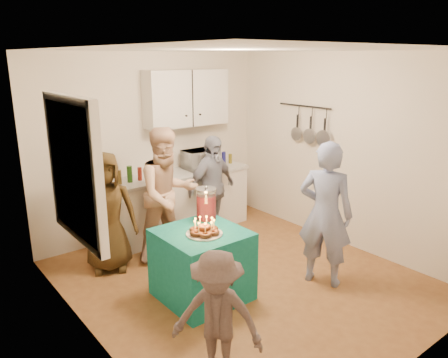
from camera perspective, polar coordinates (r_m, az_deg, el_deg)
floor at (r=5.28m, az=2.42°, el=-12.93°), size 4.00×4.00×0.00m
ceiling at (r=4.63m, az=2.81°, el=16.57°), size 4.00×4.00×0.00m
back_wall at (r=6.40m, az=-9.25°, el=4.43°), size 3.60×3.60×0.00m
left_wall at (r=3.91m, az=-17.82°, el=-3.41°), size 4.00×4.00×0.00m
right_wall at (r=6.10m, az=15.51°, el=3.50°), size 4.00×4.00×0.00m
window_night at (r=4.12m, az=-19.22°, el=1.07°), size 0.04×1.00×1.20m
counter at (r=6.47m, az=-6.06°, el=-3.31°), size 2.20×0.58×0.86m
countertop at (r=6.34m, az=-6.18°, el=0.58°), size 2.24×0.62×0.05m
upper_cabinet at (r=6.44m, az=-4.89°, el=10.49°), size 1.30×0.30×0.80m
pot_rack at (r=6.41m, az=10.23°, el=7.13°), size 0.12×1.00×0.60m
microwave at (r=6.53m, az=-3.05°, el=2.60°), size 0.52×0.36×0.28m
party_table at (r=4.77m, az=-2.90°, el=-11.07°), size 0.86×0.86×0.76m
donut_cake at (r=4.50m, az=-2.60°, el=-6.19°), size 0.38×0.38×0.18m
punch_jar at (r=4.90m, az=-2.33°, el=-3.36°), size 0.22×0.22×0.34m
man_birthday at (r=5.02m, az=13.09°, el=-4.49°), size 0.62×0.72×1.66m
woman_back_left at (r=5.41m, az=-15.09°, el=-4.24°), size 0.85×0.72×1.47m
woman_back_center at (r=5.53m, az=-7.35°, el=-2.06°), size 0.87×0.70×1.71m
woman_back_right at (r=6.13m, az=-1.60°, el=-1.21°), size 0.93×0.51×1.49m
child_near_left at (r=3.55m, az=-0.91°, el=-17.82°), size 0.78×0.84×1.13m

